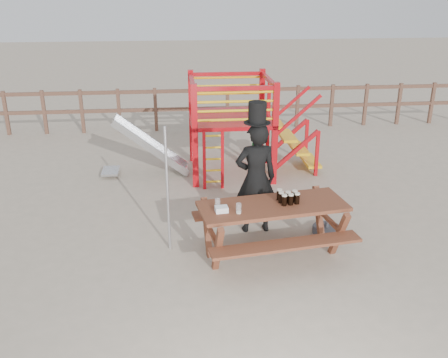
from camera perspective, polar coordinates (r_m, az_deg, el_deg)
ground at (r=7.77m, az=2.26°, el=-8.54°), size 60.00×60.00×0.00m
back_fence at (r=14.04m, az=-1.65°, el=8.60°), size 15.09×0.09×1.20m
playground_fort at (r=10.67m, az=0.36°, el=6.26°), size 4.71×1.84×2.10m
picnic_table at (r=7.53m, az=5.53°, el=-5.06°), size 2.38×1.81×0.84m
man_with_hat at (r=8.08m, az=3.65°, el=0.41°), size 0.70×0.48×2.19m
metal_pole at (r=7.52m, az=-6.47°, el=-1.29°), size 0.04×0.04×1.98m
parasol_base at (r=8.52m, az=11.64°, el=-5.70°), size 0.47×0.47×0.20m
paper_bag at (r=7.11m, az=-0.28°, el=-3.48°), size 0.19×0.16×0.08m
stout_pints at (r=7.44m, az=7.31°, el=-2.09°), size 0.31×0.29×0.17m
empty_glasses at (r=7.13m, az=0.46°, el=-3.16°), size 0.36×0.26×0.15m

